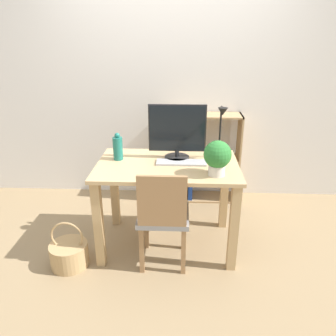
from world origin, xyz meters
TOP-DOWN VIEW (x-y plane):
  - ground_plane at (0.00, 0.00)m, footprint 10.00×10.00m
  - wall_back at (0.00, 1.09)m, footprint 8.00×0.05m
  - desk at (0.00, 0.00)m, footprint 1.16×0.75m
  - monitor at (0.07, 0.14)m, footprint 0.48×0.21m
  - keyboard at (0.11, 0.02)m, footprint 0.41×0.13m
  - vase at (-0.42, 0.09)m, footprint 0.08×0.08m
  - desk_lamp at (0.43, 0.11)m, footprint 0.10×0.19m
  - potted_plant at (0.38, -0.21)m, footprint 0.21×0.21m
  - chair at (-0.02, -0.30)m, footprint 0.40×0.40m
  - bookshelf at (0.16, 0.92)m, footprint 0.84×0.28m
  - basket at (-0.79, -0.34)m, footprint 0.31×0.31m

SIDE VIEW (x-z plane):
  - ground_plane at x=0.00m, z-range 0.00..0.00m
  - basket at x=-0.79m, z-range -0.09..0.31m
  - bookshelf at x=0.16m, z-range -0.05..0.93m
  - chair at x=-0.02m, z-range 0.04..0.89m
  - desk at x=0.00m, z-range 0.23..1.01m
  - keyboard at x=0.11m, z-range 0.77..0.79m
  - vase at x=-0.42m, z-range 0.76..0.99m
  - potted_plant at x=0.38m, z-range 0.79..1.06m
  - monitor at x=0.07m, z-range 0.78..1.25m
  - desk_lamp at x=0.43m, z-range 0.82..1.28m
  - wall_back at x=0.00m, z-range 0.00..2.60m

